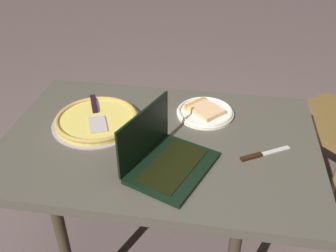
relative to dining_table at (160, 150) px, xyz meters
name	(u,v)px	position (x,y,z in m)	size (l,w,h in m)	color
ground_plane	(161,251)	(0.00, 0.00, -0.66)	(12.00, 12.00, 0.00)	#685655
dining_table	(160,150)	(0.00, 0.00, 0.00)	(1.27, 0.84, 0.72)	#4A463C
laptop	(164,157)	(0.05, -0.17, 0.10)	(0.34, 0.38, 0.21)	black
pizza_plate	(205,112)	(0.17, 0.21, 0.07)	(0.25, 0.25, 0.04)	white
pizza_tray	(97,120)	(-0.28, 0.07, 0.08)	(0.38, 0.38, 0.04)	#9E9296
table_knife	(260,155)	(0.40, -0.05, 0.06)	(0.19, 0.13, 0.01)	#BDBEC0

